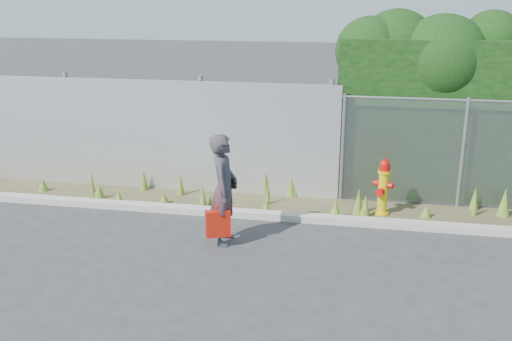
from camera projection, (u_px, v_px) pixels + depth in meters
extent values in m
plane|color=#333336|center=(259.00, 265.00, 8.32)|extent=(80.00, 80.00, 0.00)
cube|color=#A59F95|center=(277.00, 216.00, 10.00)|extent=(16.00, 0.22, 0.12)
cube|color=#4A412A|center=(282.00, 207.00, 10.58)|extent=(16.00, 1.20, 0.01)
cone|color=#4E7021|center=(181.00, 185.00, 11.11)|extent=(0.15, 0.15, 0.45)
cone|color=#4E7021|center=(92.00, 181.00, 11.30)|extent=(0.08, 0.08, 0.47)
cone|color=#4E7021|center=(475.00, 199.00, 10.34)|extent=(0.17, 0.17, 0.44)
cone|color=#4E7021|center=(291.00, 186.00, 11.03)|extent=(0.21, 0.21, 0.47)
cone|color=#4E7021|center=(266.00, 208.00, 10.16)|extent=(0.23, 0.23, 0.27)
cone|color=#4E7021|center=(504.00, 203.00, 10.04)|extent=(0.23, 0.23, 0.52)
cone|color=#4E7021|center=(294.00, 192.00, 11.06)|extent=(0.16, 0.16, 0.22)
cone|color=#4E7021|center=(216.00, 193.00, 10.96)|extent=(0.17, 0.17, 0.23)
cone|color=#4E7021|center=(219.00, 198.00, 10.50)|extent=(0.18, 0.18, 0.37)
cone|color=#4E7021|center=(335.00, 209.00, 9.93)|extent=(0.23, 0.23, 0.38)
cone|color=#4E7021|center=(268.00, 194.00, 10.62)|extent=(0.10, 0.10, 0.45)
cone|color=#4E7021|center=(144.00, 180.00, 11.41)|extent=(0.18, 0.18, 0.43)
cone|color=#4E7021|center=(271.00, 183.00, 11.16)|extent=(0.14, 0.14, 0.48)
cone|color=#4E7021|center=(210.00, 201.00, 10.52)|extent=(0.10, 0.10, 0.26)
cone|color=#4E7021|center=(475.00, 205.00, 10.08)|extent=(0.10, 0.10, 0.44)
cone|color=#4E7021|center=(105.00, 180.00, 11.82)|extent=(0.17, 0.17, 0.18)
cone|color=#4E7021|center=(365.00, 207.00, 10.02)|extent=(0.19, 0.19, 0.41)
cone|color=#4E7021|center=(265.00, 184.00, 11.09)|extent=(0.14, 0.14, 0.48)
cone|color=#4E7021|center=(164.00, 199.00, 10.68)|extent=(0.21, 0.21, 0.22)
cone|color=#4E7021|center=(119.00, 198.00, 10.67)|extent=(0.18, 0.18, 0.27)
cone|color=#4E7021|center=(203.00, 198.00, 10.36)|extent=(0.16, 0.16, 0.49)
cone|color=#4E7021|center=(43.00, 185.00, 11.36)|extent=(0.22, 0.22, 0.27)
cone|color=#4E7021|center=(93.00, 196.00, 10.74)|extent=(0.09, 0.09, 0.28)
cone|color=#4E7021|center=(359.00, 202.00, 10.14)|extent=(0.19, 0.19, 0.49)
cone|color=#4E7021|center=(99.00, 192.00, 10.94)|extent=(0.22, 0.22, 0.31)
cone|color=#4E7021|center=(426.00, 212.00, 10.02)|extent=(0.20, 0.20, 0.24)
cube|color=#BBBEC2|center=(126.00, 134.00, 11.38)|extent=(8.50, 0.08, 2.20)
cylinder|color=gray|center=(70.00, 128.00, 11.69)|extent=(0.10, 0.10, 2.30)
cylinder|color=gray|center=(202.00, 134.00, 11.21)|extent=(0.10, 0.10, 2.30)
cylinder|color=gray|center=(330.00, 140.00, 10.77)|extent=(0.10, 0.10, 2.30)
cylinder|color=gray|center=(342.00, 148.00, 10.65)|extent=(0.07, 0.07, 2.05)
cylinder|color=gray|center=(463.00, 154.00, 10.28)|extent=(0.07, 0.07, 2.05)
sphere|color=black|center=(370.00, 51.00, 10.99)|extent=(1.33, 1.33, 1.33)
sphere|color=black|center=(396.00, 49.00, 11.11)|extent=(1.55, 1.55, 1.55)
sphere|color=black|center=(442.00, 60.00, 10.72)|extent=(1.72, 1.72, 1.72)
sphere|color=black|center=(491.00, 41.00, 10.63)|extent=(1.15, 1.15, 1.15)
cylinder|color=#DBB40B|center=(381.00, 213.00, 10.20)|extent=(0.26, 0.26, 0.06)
cylinder|color=#DBB40B|center=(383.00, 194.00, 10.09)|extent=(0.17, 0.17, 0.79)
cylinder|color=#DBB40B|center=(384.00, 172.00, 9.97)|extent=(0.22, 0.22, 0.05)
cylinder|color=#B20F0A|center=(384.00, 168.00, 9.95)|extent=(0.20, 0.20, 0.09)
sphere|color=#B20F0A|center=(385.00, 165.00, 9.93)|extent=(0.18, 0.18, 0.18)
cylinder|color=#B20F0A|center=(385.00, 159.00, 9.90)|extent=(0.05, 0.05, 0.05)
cylinder|color=#B20F0A|center=(376.00, 184.00, 10.06)|extent=(0.09, 0.10, 0.10)
cylinder|color=#B20F0A|center=(391.00, 185.00, 10.01)|extent=(0.09, 0.10, 0.10)
cylinder|color=#B20F0A|center=(383.00, 193.00, 9.95)|extent=(0.14, 0.11, 0.14)
imported|color=#0D5058|center=(224.00, 189.00, 8.85)|extent=(0.49, 0.68, 1.76)
cube|color=#A40F09|center=(218.00, 223.00, 8.78)|extent=(0.38, 0.14, 0.42)
cylinder|color=#A40F09|center=(217.00, 206.00, 8.70)|extent=(0.18, 0.02, 0.02)
cube|color=black|center=(230.00, 183.00, 8.94)|extent=(0.22, 0.09, 0.16)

